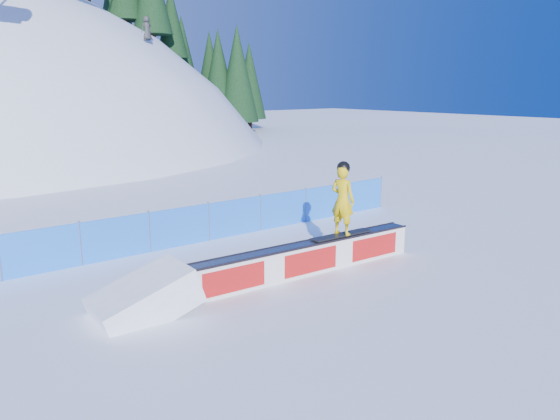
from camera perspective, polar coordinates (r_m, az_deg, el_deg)
ground at (r=12.34m, az=-8.72°, el=-10.09°), size 160.00×160.00×0.00m
treeline at (r=59.21m, az=-10.37°, el=17.93°), size 19.32×11.45×21.13m
safety_fence at (r=16.03m, az=-16.73°, el=-2.82°), size 22.05×0.05×1.30m
rail_box at (r=14.18m, az=2.69°, el=-5.11°), size 7.02×0.79×0.84m
snow_ramp at (r=12.28m, az=-13.90°, el=-10.46°), size 2.32×1.51×1.41m
snowboarder at (r=14.59m, az=6.56°, el=1.10°), size 1.94×0.78×2.02m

